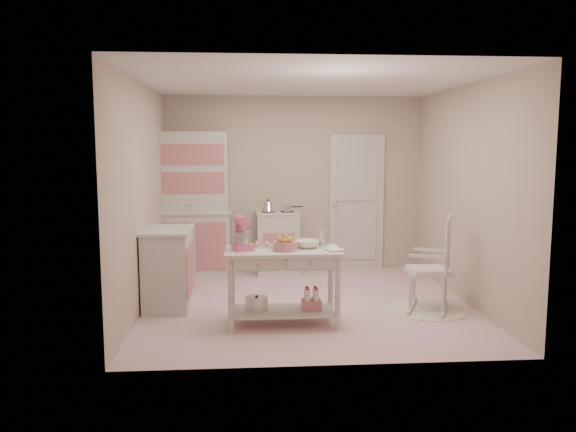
{
  "coord_description": "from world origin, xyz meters",
  "views": [
    {
      "loc": [
        -0.71,
        -6.48,
        1.87
      ],
      "look_at": [
        -0.25,
        -0.24,
        1.09
      ],
      "focal_mm": 35.0,
      "sensor_mm": 36.0,
      "label": 1
    }
  ],
  "objects_px": {
    "hutch": "(195,204)",
    "bread_basket": "(285,246)",
    "stove": "(278,243)",
    "rocking_chair": "(429,263)",
    "work_table": "(283,287)",
    "stand_mixer": "(243,234)",
    "base_cabinet": "(168,268)"
  },
  "relations": [
    {
      "from": "hutch",
      "to": "bread_basket",
      "type": "relative_size",
      "value": 8.32
    },
    {
      "from": "stove",
      "to": "rocking_chair",
      "type": "xyz_separation_m",
      "value": [
        1.61,
        -1.96,
        0.09
      ]
    },
    {
      "from": "rocking_chair",
      "to": "bread_basket",
      "type": "bearing_deg",
      "value": -141.38
    },
    {
      "from": "work_table",
      "to": "stand_mixer",
      "type": "bearing_deg",
      "value": 177.27
    },
    {
      "from": "base_cabinet",
      "to": "rocking_chair",
      "type": "height_order",
      "value": "rocking_chair"
    },
    {
      "from": "stand_mixer",
      "to": "base_cabinet",
      "type": "bearing_deg",
      "value": 122.48
    },
    {
      "from": "hutch",
      "to": "base_cabinet",
      "type": "height_order",
      "value": "hutch"
    },
    {
      "from": "rocking_chair",
      "to": "bread_basket",
      "type": "xyz_separation_m",
      "value": [
        -1.67,
        -0.44,
        0.3
      ]
    },
    {
      "from": "base_cabinet",
      "to": "bread_basket",
      "type": "distance_m",
      "value": 1.58
    },
    {
      "from": "base_cabinet",
      "to": "work_table",
      "type": "xyz_separation_m",
      "value": [
        1.29,
        -0.74,
        -0.06
      ]
    },
    {
      "from": "stove",
      "to": "work_table",
      "type": "xyz_separation_m",
      "value": [
        -0.08,
        -2.35,
        -0.06
      ]
    },
    {
      "from": "hutch",
      "to": "stove",
      "type": "height_order",
      "value": "hutch"
    },
    {
      "from": "hutch",
      "to": "bread_basket",
      "type": "distance_m",
      "value": 2.71
    },
    {
      "from": "hutch",
      "to": "base_cabinet",
      "type": "relative_size",
      "value": 2.26
    },
    {
      "from": "base_cabinet",
      "to": "rocking_chair",
      "type": "bearing_deg",
      "value": -6.66
    },
    {
      "from": "work_table",
      "to": "bread_basket",
      "type": "height_order",
      "value": "bread_basket"
    },
    {
      "from": "stove",
      "to": "hutch",
      "type": "bearing_deg",
      "value": 177.61
    },
    {
      "from": "hutch",
      "to": "rocking_chair",
      "type": "xyz_separation_m",
      "value": [
        2.81,
        -2.01,
        -0.49
      ]
    },
    {
      "from": "rocking_chair",
      "to": "work_table",
      "type": "xyz_separation_m",
      "value": [
        -1.69,
        -0.39,
        -0.15
      ]
    },
    {
      "from": "work_table",
      "to": "stand_mixer",
      "type": "height_order",
      "value": "stand_mixer"
    },
    {
      "from": "base_cabinet",
      "to": "stand_mixer",
      "type": "relative_size",
      "value": 2.71
    },
    {
      "from": "work_table",
      "to": "base_cabinet",
      "type": "bearing_deg",
      "value": 150.17
    },
    {
      "from": "rocking_chair",
      "to": "stand_mixer",
      "type": "height_order",
      "value": "stand_mixer"
    },
    {
      "from": "hutch",
      "to": "base_cabinet",
      "type": "distance_m",
      "value": 1.77
    },
    {
      "from": "base_cabinet",
      "to": "bread_basket",
      "type": "bearing_deg",
      "value": -31.08
    },
    {
      "from": "base_cabinet",
      "to": "stand_mixer",
      "type": "xyz_separation_m",
      "value": [
        0.87,
        -0.72,
        0.51
      ]
    },
    {
      "from": "work_table",
      "to": "bread_basket",
      "type": "bearing_deg",
      "value": -68.2
    },
    {
      "from": "hutch",
      "to": "stove",
      "type": "relative_size",
      "value": 2.26
    },
    {
      "from": "hutch",
      "to": "bread_basket",
      "type": "bearing_deg",
      "value": -65.0
    },
    {
      "from": "stove",
      "to": "base_cabinet",
      "type": "relative_size",
      "value": 1.0
    },
    {
      "from": "base_cabinet",
      "to": "bread_basket",
      "type": "relative_size",
      "value": 3.68
    },
    {
      "from": "hutch",
      "to": "work_table",
      "type": "bearing_deg",
      "value": -64.94
    }
  ]
}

